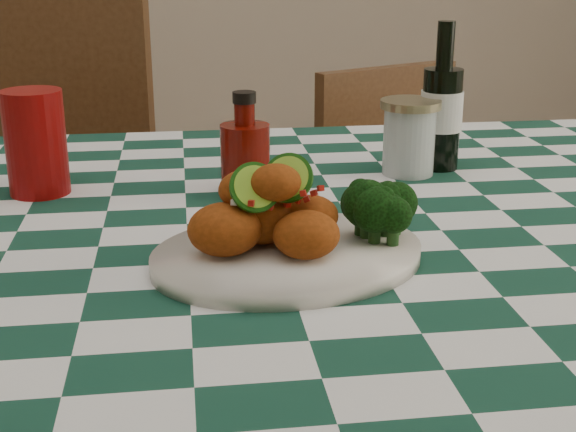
{
  "coord_description": "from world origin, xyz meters",
  "views": [
    {
      "loc": [
        -0.1,
        -0.95,
        1.12
      ],
      "look_at": [
        0.01,
        -0.14,
        0.84
      ],
      "focal_mm": 50.0,
      "sensor_mm": 36.0,
      "label": 1
    }
  ],
  "objects": [
    {
      "name": "plate",
      "position": [
        0.01,
        -0.14,
        0.8
      ],
      "size": [
        0.35,
        0.3,
        0.02
      ],
      "primitive_type": null,
      "rotation": [
        0.0,
        0.0,
        0.24
      ],
      "color": "silver",
      "rests_on": "dining_table"
    },
    {
      "name": "fried_chicken_pile",
      "position": [
        -0.01,
        -0.14,
        0.85
      ],
      "size": [
        0.15,
        0.11,
        0.09
      ],
      "primitive_type": null,
      "color": "#963B0E",
      "rests_on": "plate"
    },
    {
      "name": "broccoli_side",
      "position": [
        0.11,
        -0.13,
        0.84
      ],
      "size": [
        0.09,
        0.09,
        0.07
      ],
      "primitive_type": null,
      "color": "black",
      "rests_on": "plate"
    },
    {
      "name": "red_tumbler",
      "position": [
        -0.3,
        0.16,
        0.86
      ],
      "size": [
        0.08,
        0.08,
        0.14
      ],
      "primitive_type": "cylinder",
      "rotation": [
        0.0,
        0.0,
        -0.03
      ],
      "color": "maroon",
      "rests_on": "dining_table"
    },
    {
      "name": "ketchup_bottle",
      "position": [
        -0.02,
        0.12,
        0.86
      ],
      "size": [
        0.07,
        0.07,
        0.14
      ],
      "primitive_type": null,
      "rotation": [
        0.0,
        0.0,
        -0.08
      ],
      "color": "#5B0B04",
      "rests_on": "dining_table"
    },
    {
      "name": "mason_jar",
      "position": [
        0.23,
        0.18,
        0.84
      ],
      "size": [
        0.11,
        0.11,
        0.11
      ],
      "primitive_type": null,
      "rotation": [
        0.0,
        0.0,
        -0.2
      ],
      "color": "#B2BCBA",
      "rests_on": "dining_table"
    },
    {
      "name": "beer_bottle",
      "position": [
        0.29,
        0.21,
        0.9
      ],
      "size": [
        0.08,
        0.08,
        0.22
      ],
      "primitive_type": null,
      "rotation": [
        0.0,
        0.0,
        -0.43
      ],
      "color": "black",
      "rests_on": "dining_table"
    },
    {
      "name": "wooden_chair_left",
      "position": [
        -0.45,
        0.74,
        0.51
      ],
      "size": [
        0.57,
        0.59,
        1.01
      ],
      "primitive_type": null,
      "rotation": [
        0.0,
        0.0,
        -0.26
      ],
      "color": "#472814",
      "rests_on": "ground"
    },
    {
      "name": "wooden_chair_right",
      "position": [
        0.45,
        0.7,
        0.42
      ],
      "size": [
        0.52,
        0.53,
        0.85
      ],
      "primitive_type": null,
      "rotation": [
        0.0,
        0.0,
        0.43
      ],
      "color": "#472814",
      "rests_on": "ground"
    }
  ]
}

